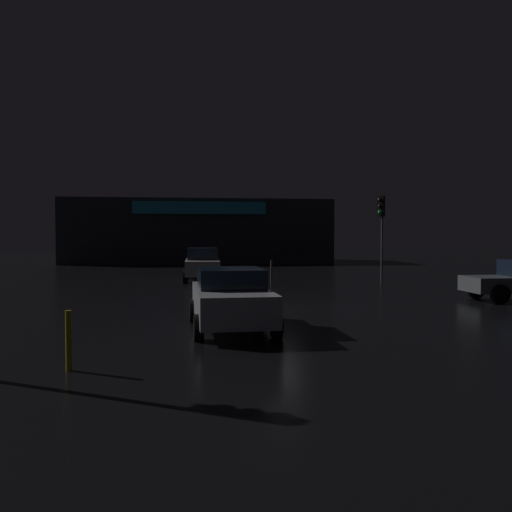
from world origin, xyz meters
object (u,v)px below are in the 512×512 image
(store_building, at_px, (198,231))
(car_near, at_px, (231,298))
(car_far, at_px, (202,264))
(traffic_signal_opposite, at_px, (381,216))

(store_building, xyz_separation_m, car_near, (-0.75, -34.14, -1.82))
(store_building, distance_m, car_near, 34.20)
(car_far, bearing_deg, car_near, -90.34)
(store_building, distance_m, traffic_signal_opposite, 23.40)
(car_far, bearing_deg, store_building, 88.04)
(traffic_signal_opposite, xyz_separation_m, car_near, (-8.61, -12.12, -2.48))
(car_near, distance_m, car_far, 14.98)
(car_near, bearing_deg, traffic_signal_opposite, 54.61)
(store_building, relative_size, car_near, 5.16)
(traffic_signal_opposite, xyz_separation_m, car_far, (-8.52, 2.87, -2.40))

